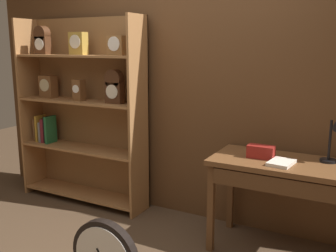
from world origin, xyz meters
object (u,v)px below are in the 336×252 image
at_px(bookshelf, 81,109).
at_px(workbench, 284,175).
at_px(open_repair_manual, 281,163).
at_px(toolbox_small, 261,152).

relative_size(bookshelf, workbench, 1.72).
distance_m(bookshelf, open_repair_manual, 2.13).
relative_size(toolbox_small, open_repair_manual, 0.93).
bearing_deg(workbench, toolbox_small, 175.62).
relative_size(workbench, toolbox_small, 5.40).
xyz_separation_m(workbench, toolbox_small, (-0.19, 0.01, 0.15)).
distance_m(toolbox_small, open_repair_manual, 0.20).
bearing_deg(toolbox_small, bookshelf, 175.68).
bearing_deg(workbench, bookshelf, 175.67).
bearing_deg(toolbox_small, workbench, -4.38).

